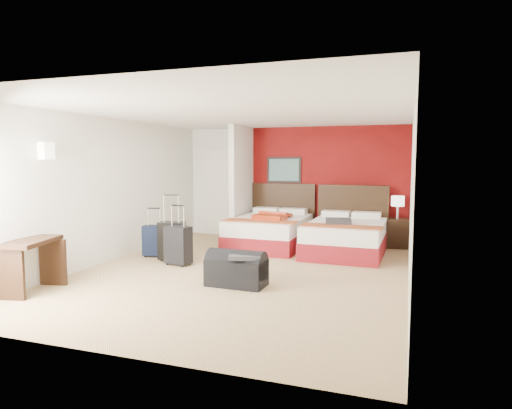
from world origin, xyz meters
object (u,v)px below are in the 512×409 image
at_px(red_suitcase_open, 273,216).
at_px(suitcase_black, 172,242).
at_px(bed_right, 346,238).
at_px(bed_left, 269,232).
at_px(desk, 32,266).
at_px(suitcase_charcoal, 178,247).
at_px(suitcase_navy, 154,242).
at_px(duffel_bag, 236,271).
at_px(nightstand, 397,233).
at_px(table_lamp, 398,207).

relative_size(red_suitcase_open, suitcase_black, 1.27).
bearing_deg(bed_right, bed_left, 174.34).
bearing_deg(desk, suitcase_charcoal, 48.90).
height_order(suitcase_navy, desk, desk).
bearing_deg(red_suitcase_open, suitcase_charcoal, -111.58).
relative_size(bed_left, bed_right, 1.00).
distance_m(bed_right, desk, 5.31).
relative_size(duffel_bag, desk, 0.96).
height_order(nightstand, duffel_bag, nightstand).
relative_size(nightstand, desk, 0.68).
bearing_deg(nightstand, suitcase_black, -153.07).
bearing_deg(suitcase_black, red_suitcase_open, 41.00).
xyz_separation_m(red_suitcase_open, desk, (-2.17, -3.97, -0.29)).
relative_size(red_suitcase_open, suitcase_charcoal, 1.33).
distance_m(suitcase_charcoal, duffel_bag, 1.64).
relative_size(table_lamp, duffel_bag, 0.56).
bearing_deg(table_lamp, desk, -133.25).
bearing_deg(nightstand, red_suitcase_open, -167.34).
bearing_deg(suitcase_charcoal, nightstand, 48.72).
bearing_deg(bed_left, suitcase_black, -124.61).
height_order(bed_left, nightstand, bed_left).
xyz_separation_m(bed_right, duffel_bag, (-1.16, -2.69, -0.09)).
bearing_deg(table_lamp, bed_left, -162.91).
bearing_deg(nightstand, bed_left, -170.17).
height_order(bed_left, suitcase_black, suitcase_black).
relative_size(suitcase_navy, duffel_bag, 0.66).
bearing_deg(bed_left, bed_right, -6.44).
xyz_separation_m(red_suitcase_open, suitcase_charcoal, (-1.09, -1.93, -0.34)).
distance_m(nightstand, suitcase_black, 4.51).
height_order(table_lamp, suitcase_black, table_lamp).
distance_m(table_lamp, suitcase_black, 4.53).
distance_m(table_lamp, suitcase_navy, 4.84).
relative_size(bed_left, red_suitcase_open, 2.39).
height_order(table_lamp, duffel_bag, table_lamp).
relative_size(suitcase_black, desk, 0.76).
height_order(nightstand, desk, desk).
bearing_deg(duffel_bag, table_lamp, 62.48).
xyz_separation_m(bed_left, red_suitcase_open, (0.10, -0.10, 0.35)).
bearing_deg(nightstand, table_lamp, 0.00).
height_order(bed_right, red_suitcase_open, red_suitcase_open).
bearing_deg(suitcase_black, table_lamp, 24.20).
distance_m(suitcase_black, suitcase_charcoal, 0.37).
bearing_deg(suitcase_black, suitcase_charcoal, -53.99).
height_order(red_suitcase_open, suitcase_charcoal, red_suitcase_open).
height_order(bed_left, duffel_bag, bed_left).
height_order(bed_right, desk, desk).
bearing_deg(bed_right, nightstand, 48.14).
height_order(suitcase_navy, duffel_bag, suitcase_navy).
distance_m(bed_right, red_suitcase_open, 1.52).
relative_size(red_suitcase_open, nightstand, 1.42).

